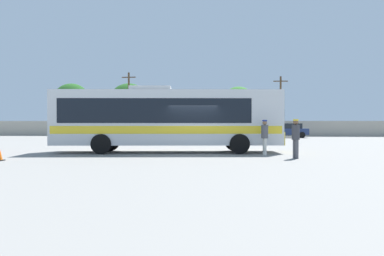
{
  "coord_description": "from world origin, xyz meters",
  "views": [
    {
      "loc": [
        1.54,
        -21.09,
        1.63
      ],
      "look_at": [
        -0.21,
        1.17,
        1.32
      ],
      "focal_mm": 37.58,
      "sensor_mm": 36.0,
      "label": 1
    }
  ],
  "objects_px": {
    "utility_pole_near": "(129,102)",
    "roadside_tree_midleft": "(129,99)",
    "utility_pole_far": "(281,104)",
    "parked_car_leftmost_grey": "(122,130)",
    "parked_car_rightmost_dark_blue": "(289,130)",
    "roadside_tree_right": "(238,100)",
    "roadside_tree_midright": "(174,107)",
    "roadside_tree_left": "(72,98)",
    "coach_bus_silver_yellow": "(165,117)",
    "passenger_waiting_on_apron": "(296,136)",
    "parked_car_third_red": "(229,130)",
    "attendant_by_bus_door": "(265,135)",
    "parked_car_second_silver": "(175,130)"
  },
  "relations": [
    {
      "from": "utility_pole_near",
      "to": "roadside_tree_midleft",
      "type": "bearing_deg",
      "value": 103.19
    },
    {
      "from": "utility_pole_near",
      "to": "utility_pole_far",
      "type": "bearing_deg",
      "value": 4.6
    },
    {
      "from": "parked_car_leftmost_grey",
      "to": "parked_car_rightmost_dark_blue",
      "type": "distance_m",
      "value": 18.18
    },
    {
      "from": "parked_car_rightmost_dark_blue",
      "to": "roadside_tree_right",
      "type": "relative_size",
      "value": 0.65
    },
    {
      "from": "roadside_tree_midright",
      "to": "roadside_tree_left",
      "type": "bearing_deg",
      "value": 166.0
    },
    {
      "from": "coach_bus_silver_yellow",
      "to": "utility_pole_near",
      "type": "relative_size",
      "value": 1.56
    },
    {
      "from": "passenger_waiting_on_apron",
      "to": "roadside_tree_midright",
      "type": "bearing_deg",
      "value": 106.58
    },
    {
      "from": "parked_car_third_red",
      "to": "roadside_tree_right",
      "type": "xyz_separation_m",
      "value": [
        1.35,
        8.78,
        3.82
      ]
    },
    {
      "from": "roadside_tree_right",
      "to": "parked_car_rightmost_dark_blue",
      "type": "bearing_deg",
      "value": -62.38
    },
    {
      "from": "parked_car_rightmost_dark_blue",
      "to": "parked_car_leftmost_grey",
      "type": "bearing_deg",
      "value": 178.69
    },
    {
      "from": "roadside_tree_right",
      "to": "roadside_tree_left",
      "type": "bearing_deg",
      "value": 177.82
    },
    {
      "from": "parked_car_leftmost_grey",
      "to": "parked_car_third_red",
      "type": "height_order",
      "value": "parked_car_leftmost_grey"
    },
    {
      "from": "passenger_waiting_on_apron",
      "to": "utility_pole_near",
      "type": "xyz_separation_m",
      "value": [
        -15.21,
        31.65,
        3.14
      ]
    },
    {
      "from": "utility_pole_far",
      "to": "roadside_tree_right",
      "type": "relative_size",
      "value": 1.18
    },
    {
      "from": "parked_car_third_red",
      "to": "parked_car_rightmost_dark_blue",
      "type": "distance_m",
      "value": 6.38
    },
    {
      "from": "roadside_tree_left",
      "to": "roadside_tree_midright",
      "type": "bearing_deg",
      "value": -14.0
    },
    {
      "from": "attendant_by_bus_door",
      "to": "roadside_tree_right",
      "type": "bearing_deg",
      "value": 90.17
    },
    {
      "from": "parked_car_rightmost_dark_blue",
      "to": "utility_pole_near",
      "type": "distance_m",
      "value": 20.28
    },
    {
      "from": "utility_pole_far",
      "to": "roadside_tree_midleft",
      "type": "distance_m",
      "value": 20.17
    },
    {
      "from": "coach_bus_silver_yellow",
      "to": "roadside_tree_left",
      "type": "xyz_separation_m",
      "value": [
        -17.71,
        32.25,
        3.09
      ]
    },
    {
      "from": "roadside_tree_midleft",
      "to": "roadside_tree_right",
      "type": "height_order",
      "value": "roadside_tree_midleft"
    },
    {
      "from": "roadside_tree_midright",
      "to": "parked_car_leftmost_grey",
      "type": "bearing_deg",
      "value": -128.42
    },
    {
      "from": "coach_bus_silver_yellow",
      "to": "parked_car_third_red",
      "type": "relative_size",
      "value": 2.99
    },
    {
      "from": "parked_car_rightmost_dark_blue",
      "to": "passenger_waiting_on_apron",
      "type": "bearing_deg",
      "value": -98.36
    },
    {
      "from": "coach_bus_silver_yellow",
      "to": "roadside_tree_right",
      "type": "relative_size",
      "value": 1.96
    },
    {
      "from": "parked_car_rightmost_dark_blue",
      "to": "utility_pole_far",
      "type": "xyz_separation_m",
      "value": [
        0.28,
        8.13,
        3.1
      ]
    },
    {
      "from": "parked_car_second_silver",
      "to": "roadside_tree_left",
      "type": "xyz_separation_m",
      "value": [
        -15.46,
        9.42,
        4.24
      ]
    },
    {
      "from": "parked_car_second_silver",
      "to": "attendant_by_bus_door",
      "type": "bearing_deg",
      "value": -72.92
    },
    {
      "from": "parked_car_leftmost_grey",
      "to": "attendant_by_bus_door",
      "type": "bearing_deg",
      "value": -60.75
    },
    {
      "from": "utility_pole_near",
      "to": "roadside_tree_midleft",
      "type": "relative_size",
      "value": 1.15
    },
    {
      "from": "parked_car_third_red",
      "to": "roadside_tree_right",
      "type": "bearing_deg",
      "value": 81.27
    },
    {
      "from": "roadside_tree_midright",
      "to": "roadside_tree_right",
      "type": "height_order",
      "value": "roadside_tree_right"
    },
    {
      "from": "roadside_tree_left",
      "to": "utility_pole_far",
      "type": "bearing_deg",
      "value": -4.62
    },
    {
      "from": "roadside_tree_right",
      "to": "attendant_by_bus_door",
      "type": "bearing_deg",
      "value": -89.83
    },
    {
      "from": "coach_bus_silver_yellow",
      "to": "passenger_waiting_on_apron",
      "type": "xyz_separation_m",
      "value": [
        6.42,
        -3.22,
        -0.9
      ]
    },
    {
      "from": "roadside_tree_midleft",
      "to": "passenger_waiting_on_apron",
      "type": "bearing_deg",
      "value": -65.54
    },
    {
      "from": "coach_bus_silver_yellow",
      "to": "roadside_tree_midright",
      "type": "distance_m",
      "value": 28.8
    },
    {
      "from": "parked_car_rightmost_dark_blue",
      "to": "utility_pole_near",
      "type": "relative_size",
      "value": 0.52
    },
    {
      "from": "coach_bus_silver_yellow",
      "to": "parked_car_third_red",
      "type": "bearing_deg",
      "value": 80.54
    },
    {
      "from": "roadside_tree_midleft",
      "to": "roadside_tree_right",
      "type": "xyz_separation_m",
      "value": [
        14.76,
        -0.73,
        -0.2
      ]
    },
    {
      "from": "parked_car_second_silver",
      "to": "parked_car_rightmost_dark_blue",
      "type": "height_order",
      "value": "parked_car_rightmost_dark_blue"
    },
    {
      "from": "attendant_by_bus_door",
      "to": "parked_car_second_silver",
      "type": "height_order",
      "value": "attendant_by_bus_door"
    },
    {
      "from": "roadside_tree_left",
      "to": "parked_car_second_silver",
      "type": "bearing_deg",
      "value": -31.36
    },
    {
      "from": "attendant_by_bus_door",
      "to": "utility_pole_near",
      "type": "distance_m",
      "value": 33.16
    },
    {
      "from": "parked_car_leftmost_grey",
      "to": "utility_pole_near",
      "type": "bearing_deg",
      "value": 96.6
    },
    {
      "from": "utility_pole_near",
      "to": "roadside_tree_left",
      "type": "distance_m",
      "value": 9.74
    },
    {
      "from": "utility_pole_far",
      "to": "coach_bus_silver_yellow",
      "type": "bearing_deg",
      "value": -109.11
    },
    {
      "from": "coach_bus_silver_yellow",
      "to": "utility_pole_near",
      "type": "height_order",
      "value": "utility_pole_near"
    },
    {
      "from": "coach_bus_silver_yellow",
      "to": "parked_car_leftmost_grey",
      "type": "relative_size",
      "value": 2.78
    },
    {
      "from": "passenger_waiting_on_apron",
      "to": "roadside_tree_left",
      "type": "height_order",
      "value": "roadside_tree_left"
    }
  ]
}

